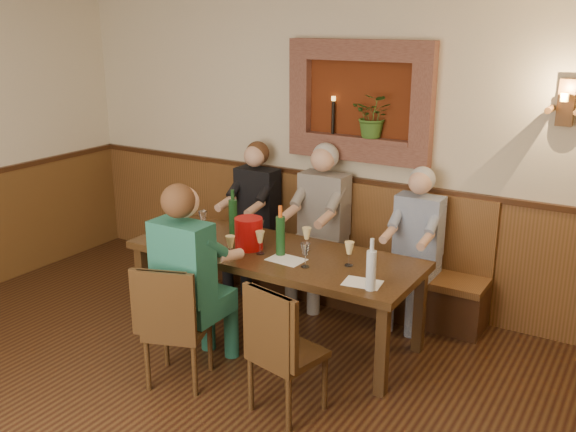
% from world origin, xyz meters
% --- Properties ---
extents(room_shell, '(6.04, 6.04, 2.82)m').
position_xyz_m(room_shell, '(0.00, 0.00, 1.89)').
color(room_shell, beige).
rests_on(room_shell, ground).
extents(wainscoting, '(6.02, 6.02, 1.15)m').
position_xyz_m(wainscoting, '(0.00, -0.00, 0.59)').
color(wainscoting, brown).
rests_on(wainscoting, ground).
extents(wall_niche, '(1.36, 0.30, 1.06)m').
position_xyz_m(wall_niche, '(0.24, 2.94, 1.81)').
color(wall_niche, '#55200C').
rests_on(wall_niche, ground).
extents(wall_sconce, '(0.25, 0.20, 0.35)m').
position_xyz_m(wall_sconce, '(1.90, 2.93, 1.94)').
color(wall_sconce, brown).
rests_on(wall_sconce, ground).
extents(dining_table, '(2.40, 0.90, 0.75)m').
position_xyz_m(dining_table, '(0.00, 1.85, 0.68)').
color(dining_table, black).
rests_on(dining_table, ground).
extents(bench, '(3.00, 0.45, 1.11)m').
position_xyz_m(bench, '(0.00, 2.79, 0.33)').
color(bench, '#381E0F').
rests_on(bench, ground).
extents(chair_near_left, '(0.52, 0.52, 0.93)m').
position_xyz_m(chair_near_left, '(-0.21, 0.88, 0.27)').
color(chair_near_left, black).
rests_on(chair_near_left, ground).
extents(chair_near_right, '(0.49, 0.49, 0.93)m').
position_xyz_m(chair_near_right, '(0.65, 0.97, 0.27)').
color(chair_near_right, black).
rests_on(chair_near_right, ground).
extents(person_bench_left, '(0.42, 0.51, 1.42)m').
position_xyz_m(person_bench_left, '(-0.78, 2.69, 0.59)').
color(person_bench_left, black).
rests_on(person_bench_left, ground).
extents(person_bench_mid, '(0.44, 0.54, 1.48)m').
position_xyz_m(person_bench_mid, '(-0.04, 2.69, 0.62)').
color(person_bench_mid, '#5D5955').
rests_on(person_bench_mid, ground).
extents(person_bench_right, '(0.40, 0.49, 1.37)m').
position_xyz_m(person_bench_right, '(0.88, 2.69, 0.56)').
color(person_bench_right, navy).
rests_on(person_bench_right, ground).
extents(person_chair_front, '(0.44, 0.54, 1.48)m').
position_xyz_m(person_chair_front, '(-0.22, 1.07, 0.61)').
color(person_chair_front, '#184354').
rests_on(person_chair_front, ground).
extents(spittoon_bucket, '(0.30, 0.30, 0.26)m').
position_xyz_m(spittoon_bucket, '(-0.21, 1.79, 0.88)').
color(spittoon_bucket, '#B90B0B').
rests_on(spittoon_bucket, dining_table).
extents(wine_bottle_green_a, '(0.09, 0.09, 0.41)m').
position_xyz_m(wine_bottle_green_a, '(0.09, 1.80, 0.92)').
color(wine_bottle_green_a, '#19471E').
rests_on(wine_bottle_green_a, dining_table).
extents(wine_bottle_green_b, '(0.10, 0.10, 0.40)m').
position_xyz_m(wine_bottle_green_b, '(-0.53, 2.03, 0.91)').
color(wine_bottle_green_b, '#19471E').
rests_on(wine_bottle_green_b, dining_table).
extents(water_bottle, '(0.08, 0.08, 0.38)m').
position_xyz_m(water_bottle, '(0.98, 1.55, 0.90)').
color(water_bottle, silver).
rests_on(water_bottle, dining_table).
extents(tasting_sheet_a, '(0.34, 0.29, 0.00)m').
position_xyz_m(tasting_sheet_a, '(-0.85, 1.80, 0.75)').
color(tasting_sheet_a, white).
rests_on(tasting_sheet_a, dining_table).
extents(tasting_sheet_b, '(0.30, 0.22, 0.00)m').
position_xyz_m(tasting_sheet_b, '(0.19, 1.73, 0.75)').
color(tasting_sheet_b, white).
rests_on(tasting_sheet_b, dining_table).
extents(tasting_sheet_c, '(0.29, 0.23, 0.00)m').
position_xyz_m(tasting_sheet_c, '(0.89, 1.62, 0.75)').
color(tasting_sheet_c, white).
rests_on(tasting_sheet_c, dining_table).
extents(tasting_sheet_d, '(0.29, 0.21, 0.00)m').
position_xyz_m(tasting_sheet_d, '(-0.31, 1.57, 0.75)').
color(tasting_sheet_d, white).
rests_on(tasting_sheet_d, dining_table).
extents(wine_glass_0, '(0.08, 0.08, 0.19)m').
position_xyz_m(wine_glass_0, '(-0.22, 1.97, 0.85)').
color(wine_glass_0, white).
rests_on(wine_glass_0, dining_table).
extents(wine_glass_1, '(0.08, 0.08, 0.19)m').
position_xyz_m(wine_glass_1, '(-0.06, 1.74, 0.85)').
color(wine_glass_1, '#F4DB92').
rests_on(wine_glass_1, dining_table).
extents(wine_glass_2, '(0.08, 0.08, 0.19)m').
position_xyz_m(wine_glass_2, '(0.21, 2.01, 0.85)').
color(wine_glass_2, '#F4DB92').
rests_on(wine_glass_2, dining_table).
extents(wine_glass_3, '(0.08, 0.08, 0.19)m').
position_xyz_m(wine_glass_3, '(0.39, 1.68, 0.85)').
color(wine_glass_3, white).
rests_on(wine_glass_3, dining_table).
extents(wine_glass_4, '(0.08, 0.08, 0.19)m').
position_xyz_m(wine_glass_4, '(-0.90, 1.69, 0.85)').
color(wine_glass_4, '#F4DB92').
rests_on(wine_glass_4, dining_table).
extents(wine_glass_5, '(0.08, 0.08, 0.19)m').
position_xyz_m(wine_glass_5, '(-0.19, 1.52, 0.85)').
color(wine_glass_5, '#F4DB92').
rests_on(wine_glass_5, dining_table).
extents(wine_glass_6, '(0.08, 0.08, 0.19)m').
position_xyz_m(wine_glass_6, '(-0.80, 1.94, 0.85)').
color(wine_glass_6, white).
rests_on(wine_glass_6, dining_table).
extents(wine_glass_7, '(0.08, 0.08, 0.19)m').
position_xyz_m(wine_glass_7, '(-0.54, 1.69, 0.85)').
color(wine_glass_7, '#F4DB92').
rests_on(wine_glass_7, dining_table).
extents(wine_glass_8, '(0.08, 0.08, 0.19)m').
position_xyz_m(wine_glass_8, '(0.66, 1.87, 0.85)').
color(wine_glass_8, '#F4DB92').
rests_on(wine_glass_8, dining_table).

